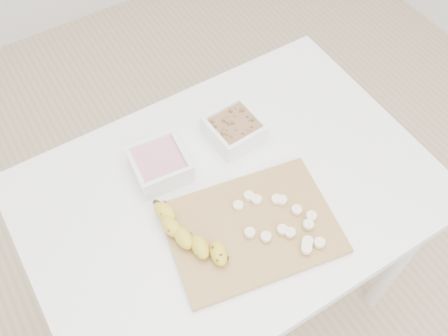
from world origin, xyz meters
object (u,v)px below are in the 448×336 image
bowl_yogurt (160,164)px  bowl_granola (234,129)px  cutting_board (252,228)px  banana (190,236)px  table (230,209)px

bowl_yogurt → bowl_granola: bowl_yogurt is taller
bowl_yogurt → cutting_board: (0.10, -0.26, -0.02)m
banana → bowl_yogurt: bearing=74.2°
bowl_yogurt → bowl_granola: bearing=-0.8°
table → banana: bearing=-154.9°
table → banana: banana is taller
bowl_granola → table: bearing=-125.5°
bowl_yogurt → banana: size_ratio=0.68×
bowl_yogurt → banana: bowl_yogurt is taller
bowl_yogurt → cutting_board: bearing=-68.0°
table → bowl_yogurt: bowl_yogurt is taller
bowl_granola → banana: (-0.25, -0.21, 0.00)m
banana → cutting_board: bearing=-26.1°
bowl_granola → bowl_yogurt: bearing=179.2°
bowl_granola → cutting_board: bowl_granola is taller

